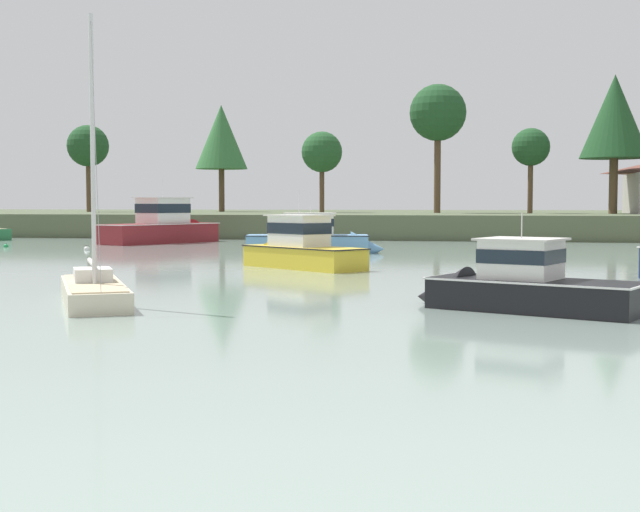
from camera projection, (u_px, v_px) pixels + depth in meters
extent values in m
cube|color=#4C563D|center=(381.00, 221.00, 95.92)|extent=(178.13, 54.40, 1.99)
cube|color=gold|center=(304.00, 263.00, 39.61)|extent=(6.29, 5.49, 1.53)
cone|color=gold|center=(261.00, 260.00, 41.96)|extent=(2.54, 2.56, 1.87)
cube|color=black|center=(304.00, 247.00, 39.56)|extent=(6.44, 5.63, 0.05)
cube|color=silver|center=(299.00, 231.00, 39.76)|extent=(3.00, 2.85, 1.37)
cube|color=#19232D|center=(299.00, 228.00, 39.75)|extent=(3.06, 2.90, 0.49)
cube|color=beige|center=(299.00, 215.00, 39.72)|extent=(3.41, 3.24, 0.06)
cylinder|color=silver|center=(299.00, 202.00, 39.68)|extent=(0.03, 0.03, 1.13)
cube|color=black|center=(534.00, 304.00, 23.87)|extent=(5.97, 4.14, 1.35)
cone|color=black|center=(441.00, 298.00, 25.44)|extent=(2.19, 2.35, 1.89)
cube|color=silver|center=(535.00, 281.00, 23.83)|extent=(6.11, 4.26, 0.05)
cube|color=silver|center=(521.00, 260.00, 24.01)|extent=(2.40, 2.29, 1.06)
cube|color=#19232D|center=(521.00, 256.00, 24.01)|extent=(2.45, 2.33, 0.38)
cube|color=beige|center=(522.00, 239.00, 23.98)|extent=(2.71, 2.62, 0.06)
cylinder|color=silver|center=(522.00, 225.00, 23.96)|extent=(0.03, 0.03, 0.70)
cube|color=beige|center=(94.00, 300.00, 25.87)|extent=(4.62, 6.50, 0.98)
cube|color=#CCB78E|center=(94.00, 283.00, 25.84)|extent=(4.25, 6.06, 0.04)
cube|color=silver|center=(93.00, 275.00, 26.13)|extent=(1.63, 1.77, 0.39)
cylinder|color=silver|center=(93.00, 150.00, 25.11)|extent=(0.13, 0.13, 7.71)
cylinder|color=silver|center=(92.00, 264.00, 26.55)|extent=(1.35, 2.33, 0.10)
cylinder|color=silver|center=(92.00, 262.00, 26.54)|extent=(1.26, 2.12, 0.14)
cylinder|color=#999999|center=(96.00, 148.00, 23.88)|extent=(1.28, 2.30, 7.66)
cube|color=#669ECC|center=(307.00, 249.00, 51.73)|extent=(7.39, 3.54, 1.66)
cone|color=#669ECC|center=(368.00, 249.00, 51.68)|extent=(2.32, 2.41, 2.10)
cube|color=black|center=(307.00, 235.00, 51.69)|extent=(7.55, 3.66, 0.05)
cube|color=silver|center=(310.00, 224.00, 51.64)|extent=(3.03, 2.32, 1.24)
cube|color=#19232D|center=(310.00, 222.00, 51.64)|extent=(3.10, 2.36, 0.45)
cube|color=beige|center=(310.00, 213.00, 51.60)|extent=(3.41, 2.67, 0.06)
cylinder|color=silver|center=(310.00, 203.00, 51.57)|extent=(0.03, 0.03, 1.17)
cube|color=maroon|center=(159.00, 239.00, 64.82)|extent=(7.00, 9.80, 2.22)
cone|color=maroon|center=(204.00, 237.00, 68.54)|extent=(3.68, 3.61, 2.80)
cube|color=silver|center=(159.00, 224.00, 64.76)|extent=(7.19, 10.03, 0.05)
cube|color=silver|center=(163.00, 211.00, 65.04)|extent=(3.65, 3.96, 1.87)
cube|color=#19232D|center=(163.00, 208.00, 65.03)|extent=(3.72, 4.04, 0.67)
cube|color=beige|center=(163.00, 198.00, 64.98)|extent=(4.18, 4.48, 0.06)
cylinder|color=silver|center=(163.00, 189.00, 64.94)|extent=(0.03, 0.03, 1.32)
sphere|color=white|center=(87.00, 249.00, 54.83)|extent=(0.35, 0.35, 0.35)
torus|color=#333338|center=(87.00, 246.00, 54.82)|extent=(0.12, 0.12, 0.02)
sphere|color=#1E8C47|center=(6.00, 246.00, 58.41)|extent=(0.34, 0.34, 0.34)
torus|color=#333338|center=(6.00, 243.00, 58.40)|extent=(0.12, 0.12, 0.02)
cylinder|color=brown|center=(89.00, 184.00, 94.66)|extent=(0.52, 0.52, 6.11)
sphere|color=#1E4723|center=(88.00, 146.00, 94.42)|extent=(4.47, 4.47, 4.47)
cylinder|color=brown|center=(530.00, 184.00, 80.92)|extent=(0.47, 0.47, 5.33)
sphere|color=#1E4723|center=(531.00, 147.00, 80.71)|extent=(3.49, 3.49, 3.49)
cylinder|color=brown|center=(437.00, 169.00, 84.37)|extent=(0.63, 0.63, 8.40)
sphere|color=#1E4723|center=(438.00, 113.00, 84.04)|extent=(5.44, 5.44, 5.44)
cylinder|color=brown|center=(222.00, 177.00, 97.52)|extent=(0.63, 0.63, 7.80)
cone|color=#336B38|center=(221.00, 137.00, 97.26)|extent=(5.79, 5.79, 7.07)
cylinder|color=brown|center=(614.00, 168.00, 77.64)|extent=(0.75, 0.75, 8.07)
cone|color=#1E4723|center=(615.00, 116.00, 77.37)|extent=(6.03, 6.03, 7.37)
cylinder|color=brown|center=(322.00, 187.00, 90.23)|extent=(0.50, 0.50, 5.26)
sphere|color=#235128|center=(322.00, 152.00, 90.02)|extent=(4.19, 4.19, 4.19)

